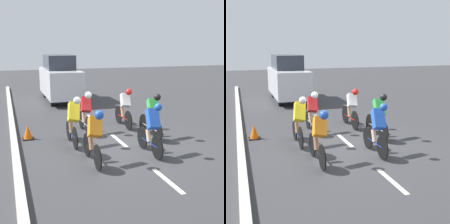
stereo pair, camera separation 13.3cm
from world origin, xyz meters
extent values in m
plane|color=#38383A|center=(0.00, 0.00, 0.00)|extent=(60.00, 60.00, 0.00)
cube|color=white|center=(0.00, 2.76, 0.00)|extent=(0.12, 1.40, 0.01)
cube|color=white|center=(0.00, -0.44, 0.00)|extent=(0.12, 1.40, 0.01)
cube|color=white|center=(0.00, -3.64, 0.00)|extent=(0.12, 1.40, 0.01)
cube|color=#B7B2A8|center=(3.20, -0.44, 0.07)|extent=(0.20, 27.65, 0.14)
cylinder|color=black|center=(1.51, -1.01, 0.33)|extent=(0.03, 0.67, 0.67)
cylinder|color=black|center=(1.51, -0.05, 0.33)|extent=(0.03, 0.67, 0.67)
cylinder|color=navy|center=(1.51, -0.53, 0.33)|extent=(0.04, 0.95, 0.04)
cylinder|color=navy|center=(1.51, -0.70, 0.54)|extent=(0.04, 0.04, 0.42)
cylinder|color=yellow|center=(1.51, -0.58, 0.43)|extent=(0.07, 0.07, 0.16)
cylinder|color=#9E704C|center=(1.51, -0.60, 0.51)|extent=(0.12, 0.23, 0.36)
cube|color=yellow|center=(1.45, -0.43, 1.04)|extent=(0.44, 0.50, 0.65)
sphere|color=white|center=(1.39, -0.21, 1.42)|extent=(0.22, 0.22, 0.22)
cylinder|color=black|center=(1.33, 0.64, 0.32)|extent=(0.03, 0.65, 0.65)
cylinder|color=black|center=(1.33, 1.68, 0.32)|extent=(0.03, 0.65, 0.65)
cylinder|color=black|center=(1.33, 1.16, 0.32)|extent=(0.04, 1.04, 0.04)
cylinder|color=black|center=(1.33, 0.97, 0.53)|extent=(0.04, 0.04, 0.42)
cylinder|color=white|center=(1.33, 1.11, 0.42)|extent=(0.07, 0.07, 0.16)
cylinder|color=#9E704C|center=(1.33, 1.08, 0.50)|extent=(0.12, 0.23, 0.36)
cube|color=orange|center=(1.27, 1.26, 0.99)|extent=(0.43, 0.45, 0.59)
sphere|color=blue|center=(1.22, 1.48, 1.34)|extent=(0.23, 0.23, 0.23)
cylinder|color=black|center=(-1.12, -0.97, 0.33)|extent=(0.03, 0.67, 0.67)
cylinder|color=black|center=(-1.12, 0.06, 0.33)|extent=(0.03, 0.67, 0.67)
cylinder|color=#B7B7BC|center=(-1.12, -0.45, 0.33)|extent=(0.04, 1.03, 0.04)
cylinder|color=#B7B7BC|center=(-1.12, -0.64, 0.54)|extent=(0.04, 0.04, 0.42)
cylinder|color=green|center=(-1.12, -0.50, 0.43)|extent=(0.07, 0.07, 0.16)
cylinder|color=#DBAD84|center=(-1.12, -0.53, 0.51)|extent=(0.12, 0.23, 0.36)
cube|color=green|center=(-1.15, -0.35, 1.02)|extent=(0.39, 0.48, 0.60)
sphere|color=black|center=(-1.18, -0.13, 1.39)|extent=(0.22, 0.22, 0.22)
cylinder|color=black|center=(-0.39, 0.51, 0.33)|extent=(0.03, 0.65, 0.65)
cylinder|color=black|center=(-0.39, 1.47, 0.33)|extent=(0.03, 0.65, 0.65)
cylinder|color=navy|center=(-0.39, 0.99, 0.33)|extent=(0.04, 0.96, 0.04)
cylinder|color=navy|center=(-0.39, 0.83, 0.54)|extent=(0.04, 0.04, 0.42)
cylinder|color=#1999D8|center=(-0.39, 0.94, 0.43)|extent=(0.07, 0.07, 0.16)
cylinder|color=beige|center=(-0.39, 0.92, 0.51)|extent=(0.12, 0.23, 0.36)
cube|color=blue|center=(-0.43, 1.09, 1.02)|extent=(0.40, 0.49, 0.61)
sphere|color=blue|center=(-0.47, 1.31, 1.40)|extent=(0.21, 0.21, 0.21)
cylinder|color=black|center=(-0.77, -2.54, 0.35)|extent=(0.03, 0.69, 0.69)
cylinder|color=black|center=(-0.77, -1.52, 0.35)|extent=(0.03, 0.69, 0.69)
cylinder|color=red|center=(-0.77, -2.03, 0.35)|extent=(0.04, 1.03, 0.04)
cylinder|color=red|center=(-0.77, -2.21, 0.56)|extent=(0.04, 0.04, 0.42)
cylinder|color=yellow|center=(-0.77, -2.08, 0.45)|extent=(0.07, 0.07, 0.16)
cylinder|color=tan|center=(-0.77, -2.11, 0.53)|extent=(0.12, 0.23, 0.36)
cube|color=white|center=(-0.81, -1.93, 1.01)|extent=(0.40, 0.44, 0.56)
sphere|color=red|center=(-0.85, -1.71, 1.35)|extent=(0.23, 0.23, 0.23)
cylinder|color=black|center=(0.80, -2.24, 0.32)|extent=(0.03, 0.65, 0.65)
cylinder|color=black|center=(0.80, -1.27, 0.32)|extent=(0.03, 0.65, 0.65)
cylinder|color=#B7B7BC|center=(0.80, -1.75, 0.32)|extent=(0.04, 0.97, 0.04)
cylinder|color=#B7B7BC|center=(0.80, -1.92, 0.53)|extent=(0.04, 0.04, 0.42)
cylinder|color=yellow|center=(0.80, -1.80, 0.42)|extent=(0.07, 0.07, 0.16)
cylinder|color=#DBAD84|center=(0.80, -1.82, 0.50)|extent=(0.12, 0.23, 0.36)
cube|color=red|center=(0.76, -1.65, 1.00)|extent=(0.40, 0.46, 0.58)
sphere|color=white|center=(0.72, -1.43, 1.36)|extent=(0.24, 0.24, 0.24)
cylinder|color=black|center=(-0.17, -6.86, 0.32)|extent=(0.14, 0.64, 0.64)
cylinder|color=black|center=(1.19, -6.86, 0.32)|extent=(0.14, 0.64, 0.64)
cylinder|color=black|center=(-0.17, -9.66, 0.32)|extent=(0.14, 0.64, 0.64)
cylinder|color=black|center=(1.19, -9.66, 0.32)|extent=(0.14, 0.64, 0.64)
cube|color=silver|center=(0.51, -8.26, 1.01)|extent=(1.70, 4.51, 1.38)
cube|color=#2D333D|center=(0.51, -8.49, 2.08)|extent=(1.39, 2.48, 0.76)
cube|color=black|center=(2.75, -1.52, 0.01)|extent=(0.36, 0.36, 0.03)
cone|color=orange|center=(2.75, -1.52, 0.26)|extent=(0.28, 0.28, 0.46)
camera|label=1|loc=(3.33, 8.57, 3.03)|focal=50.00mm
camera|label=2|loc=(3.21, 8.62, 3.03)|focal=50.00mm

